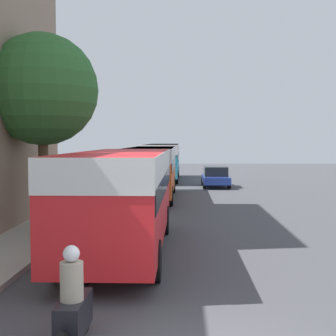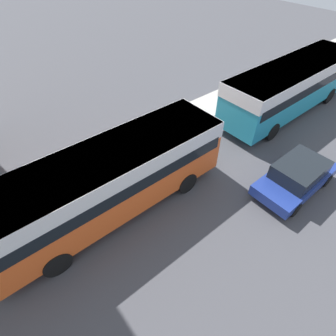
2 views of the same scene
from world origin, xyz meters
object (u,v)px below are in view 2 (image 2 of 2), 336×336
at_px(bus_following, 110,176).
at_px(car_crossing, 297,176).
at_px(bus_third_in_line, 293,82).
at_px(pedestrian_near_curb, 292,62).

relative_size(bus_following, car_crossing, 2.28).
bearing_deg(bus_following, bus_third_in_line, 89.71).
distance_m(bus_following, car_crossing, 7.95).
xyz_separation_m(bus_third_in_line, car_crossing, (4.00, -5.51, -1.19)).
xyz_separation_m(bus_following, bus_third_in_line, (0.06, 12.24, 0.04)).
relative_size(bus_following, pedestrian_near_curb, 5.65).
bearing_deg(pedestrian_near_curb, bus_following, -81.03).
bearing_deg(bus_third_in_line, pedestrian_near_curb, 119.04).
bearing_deg(pedestrian_near_curb, car_crossing, -57.19).
bearing_deg(car_crossing, bus_following, -121.12).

